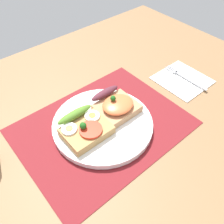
{
  "coord_description": "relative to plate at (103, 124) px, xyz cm",
  "views": [
    {
      "loc": [
        -23.34,
        -31.05,
        45.81
      ],
      "look_at": [
        3.0,
        0.0,
        3.29
      ],
      "focal_mm": 38.63,
      "sensor_mm": 36.0,
      "label": 1
    }
  ],
  "objects": [
    {
      "name": "sandwich_salmon",
      "position": [
        5.03,
        0.94,
        2.6
      ],
      "size": [
        9.81,
        10.11,
        5.19
      ],
      "color": "tan",
      "rests_on": "plate"
    },
    {
      "name": "sandwich_egg_tomato",
      "position": [
        -5.09,
        0.17,
        2.28
      ],
      "size": [
        10.6,
        9.63,
        4.3
      ],
      "color": "tan",
      "rests_on": "plate"
    },
    {
      "name": "plate",
      "position": [
        0.0,
        0.0,
        0.0
      ],
      "size": [
        24.51,
        24.51,
        1.49
      ],
      "primitive_type": "cylinder",
      "color": "white",
      "rests_on": "placemat"
    },
    {
      "name": "fork",
      "position": [
        30.71,
        -1.08,
        -0.29
      ],
      "size": [
        1.62,
        14.87,
        0.32
      ],
      "color": "#B7B7BC",
      "rests_on": "napkin"
    },
    {
      "name": "ground_plane",
      "position": [
        0.0,
        0.0,
        -2.65
      ],
      "size": [
        120.0,
        90.0,
        3.2
      ],
      "primitive_type": "cube",
      "color": "olive"
    },
    {
      "name": "placemat",
      "position": [
        0.0,
        0.0,
        -0.9
      ],
      "size": [
        40.22,
        30.8,
        0.3
      ],
      "primitive_type": "cube",
      "color": "maroon",
      "rests_on": "ground_plane"
    },
    {
      "name": "napkin",
      "position": [
        29.78,
        -1.16,
        -0.75
      ],
      "size": [
        13.91,
        14.28,
        0.6
      ],
      "primitive_type": "cube",
      "color": "white",
      "rests_on": "ground_plane"
    }
  ]
}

